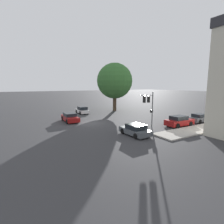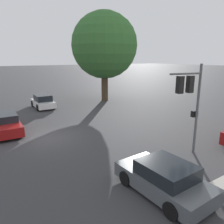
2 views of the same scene
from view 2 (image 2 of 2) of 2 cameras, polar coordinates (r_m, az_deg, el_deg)
name	(u,v)px [view 2 (image 2 of 2)]	position (r m, az deg, el deg)	size (l,w,h in m)	color
ground_plane	(49,138)	(15.54, -16.23, -6.49)	(300.00, 300.00, 0.00)	#333335
street_tree	(104,46)	(27.43, -2.01, 16.96)	(7.92, 7.92, 10.71)	#423323
traffic_signal	(189,94)	(12.32, 19.48, 4.48)	(0.61, 2.13, 4.99)	#515456
crossing_car_0	(43,102)	(24.75, -17.61, 2.56)	(3.88, 1.91, 1.43)	silver
crossing_car_1	(164,178)	(9.30, 13.38, -16.50)	(4.04, 2.15, 1.32)	#4C5156
crossing_car_2	(5,123)	(17.64, -26.18, -2.69)	(4.68, 2.05, 1.38)	maroon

